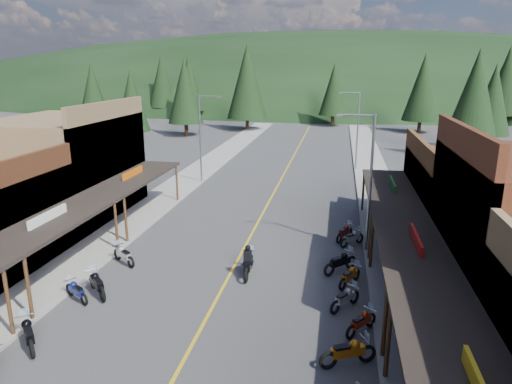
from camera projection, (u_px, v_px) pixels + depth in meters
The scene contains 34 objects.
ground at pixel (211, 310), 20.23m from camera, with size 220.00×220.00×0.00m, color #38383A.
centerline at pixel (274, 192), 39.19m from camera, with size 0.15×90.00×0.01m, color gold.
sidewalk_west at pixel (178, 187), 40.67m from camera, with size 3.40×94.00×0.15m, color gray.
sidewalk_east at pixel (378, 196), 37.67m from camera, with size 3.40×94.00×0.15m, color gray.
shop_west_3 at pixel (66, 167), 32.38m from camera, with size 10.90×10.20×8.20m.
shop_east_3 at pixel (477, 200), 27.89m from camera, with size 10.90×10.20×6.20m.
streetlight_1 at pixel (202, 135), 41.10m from camera, with size 2.16×0.18×8.00m.
streetlight_2 at pixel (368, 177), 25.42m from camera, with size 2.16×0.18×8.00m.
streetlight_3 at pixel (356, 127), 46.28m from camera, with size 2.16×0.18×8.00m.
ridge_hill at pixel (324, 99), 148.22m from camera, with size 310.00×140.00×60.00m, color black.
pine_0 at pixel (92, 88), 84.19m from camera, with size 5.04×5.04×11.00m.
pine_1 at pixel (189, 83), 88.81m from camera, with size 5.88×5.88×12.50m.
pine_2 at pixel (247, 82), 74.81m from camera, with size 6.72×6.72×14.00m.
pine_3 at pixel (334, 89), 80.38m from camera, with size 5.04×5.04×11.00m.
pine_4 at pixel (423, 87), 72.08m from camera, with size 5.88×5.88×12.50m.
pine_5 at pixel (507, 80), 80.49m from camera, with size 6.72×6.72×14.00m.
pine_7 at pixel (162, 82), 95.88m from camera, with size 5.88×5.88×12.50m.
pine_8 at pixel (132, 101), 60.36m from camera, with size 4.48×4.48×10.00m.
pine_9 at pixel (493, 100), 57.05m from camera, with size 4.93×4.93×10.80m.
pine_10 at pixel (185, 91), 68.93m from camera, with size 5.38×5.38×11.60m.
pine_11 at pixel (475, 96), 50.89m from camera, with size 5.82×5.82×12.40m.
bike_west_6 at pixel (28, 332), 17.42m from camera, with size 0.74×2.22×1.27m, color black, non-canonical shape.
bike_west_7 at pixel (76, 290), 20.92m from camera, with size 0.63×1.88×1.08m, color navy, non-canonical shape.
bike_west_8 at pixel (97, 283), 21.40m from camera, with size 0.74×2.22×1.27m, color black, non-canonical shape.
bike_west_9 at pixel (124, 254), 24.81m from camera, with size 0.68×2.04×1.17m, color #A7A8AD, non-canonical shape.
bike_east_6 at pixel (348, 351), 16.33m from camera, with size 0.72×2.15×1.23m, color #BA600D, non-canonical shape.
bike_east_7 at pixel (361, 321), 18.38m from camera, with size 0.63×1.88×1.07m, color #B62A0D, non-canonical shape.
bike_east_8 at pixel (345, 297), 20.23m from camera, with size 0.65×1.95×1.11m, color #939497, non-canonical shape.
bike_east_9 at pixel (350, 275), 22.38m from camera, with size 0.65×1.94×1.11m, color #C56A0E, non-canonical shape.
bike_east_10 at pixel (340, 261), 23.78m from camera, with size 0.74×2.21×1.26m, color black, non-canonical shape.
bike_east_11 at pixel (352, 237), 27.37m from camera, with size 0.63×1.90×1.08m, color #98989D, non-canonical shape.
bike_east_12 at pixel (345, 232), 28.22m from camera, with size 0.65×1.94×1.11m, color maroon, non-canonical shape.
rider_on_bike at pixel (249, 263), 23.42m from camera, with size 0.90×2.37×1.78m.
pedestrian_east_b at pixel (384, 221), 28.89m from camera, with size 0.82×0.47×1.68m, color brown.
Camera 1 is at (5.22, -17.44, 10.47)m, focal length 32.00 mm.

